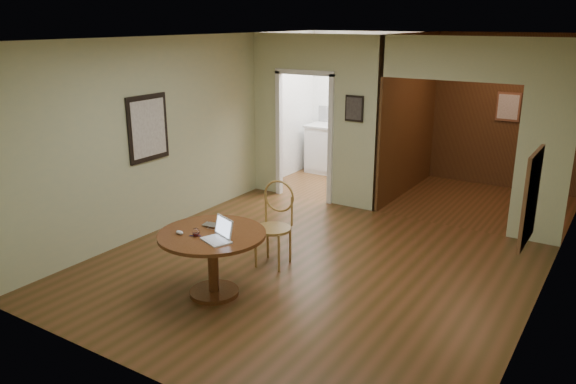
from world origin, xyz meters
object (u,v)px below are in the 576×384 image
Objects in this scene: dining_table at (213,249)px; closed_laptop at (214,227)px; open_laptop at (220,234)px; chair at (275,219)px.

closed_laptop is (-0.06, 0.12, 0.20)m from dining_table.
open_laptop reaches higher than dining_table.
open_laptop is (0.08, -1.16, 0.21)m from chair.
closed_laptop is at bearing 160.66° from open_laptop.
chair is at bearing 69.27° from closed_laptop.
chair is 0.97m from closed_laptop.
chair is at bearing 84.26° from dining_table.
chair is at bearing 115.22° from open_laptop.
closed_laptop is (-0.25, 0.22, -0.05)m from open_laptop.
dining_table is 3.14× the size of open_laptop.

